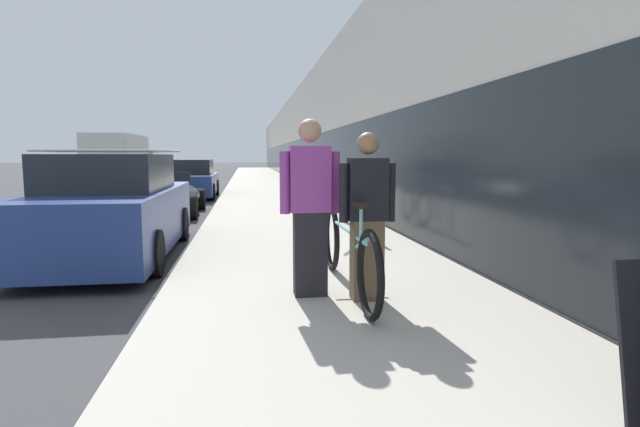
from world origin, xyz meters
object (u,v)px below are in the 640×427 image
person_rider (367,217)px  parked_sedan_curbside (113,210)px  moving_truck (120,159)px  parked_sedan_far (190,180)px  bike_rack_hoop (366,207)px  vintage_roadster_curbside (164,196)px  person_bystander (310,208)px  cruiser_bike_nearest (348,205)px  tandem_bicycle (347,251)px

person_rider → parked_sedan_curbside: person_rider is taller
person_rider → moving_truck: size_ratio=0.21×
parked_sedan_far → moving_truck: 12.16m
bike_rack_hoop → vintage_roadster_curbside: (-4.13, 5.06, -0.17)m
person_bystander → cruiser_bike_nearest: person_bystander is taller
vintage_roadster_curbside → person_rider: bearing=-69.5°
tandem_bicycle → vintage_roadster_curbside: size_ratio=0.67×
bike_rack_hoop → person_rider: bearing=-103.5°
cruiser_bike_nearest → parked_sedan_far: size_ratio=0.43×
person_rider → vintage_roadster_curbside: (-3.25, 8.69, -0.46)m
parked_sedan_far → moving_truck: size_ratio=0.53×
vintage_roadster_curbside → moving_truck: size_ratio=0.53×
person_rider → cruiser_bike_nearest: 5.25m
parked_sedan_far → vintage_roadster_curbside: bearing=-90.9°
bike_rack_hoop → person_bystander: bearing=-112.3°
tandem_bicycle → person_bystander: (-0.40, -0.10, 0.46)m
bike_rack_hoop → vintage_roadster_curbside: bearing=129.2°
person_rider → vintage_roadster_curbside: bearing=110.5°
tandem_bicycle → person_rider: person_rider is taller
vintage_roadster_curbside → moving_truck: bearing=106.8°
person_bystander → vintage_roadster_curbside: (-2.73, 8.45, -0.53)m
parked_sedan_far → tandem_bicycle: bearing=-77.4°
person_bystander → parked_sedan_curbside: person_bystander is taller
bike_rack_hoop → cruiser_bike_nearest: (0.01, 1.54, -0.12)m
moving_truck → tandem_bicycle: bearing=-71.9°
vintage_roadster_curbside → moving_truck: moving_truck is taller
bike_rack_hoop → vintage_roadster_curbside: vintage_roadster_curbside is taller
bike_rack_hoop → moving_truck: 23.23m
bike_rack_hoop → tandem_bicycle: bearing=-106.8°
person_rider → parked_sedan_curbside: size_ratio=0.35×
tandem_bicycle → bike_rack_hoop: bearing=73.2°
person_rider → parked_sedan_curbside: 4.47m
parked_sedan_curbside → moving_truck: size_ratio=0.60×
tandem_bicycle → cruiser_bike_nearest: size_ratio=1.53×
tandem_bicycle → moving_truck: bearing=108.1°
bike_rack_hoop → parked_sedan_curbside: parked_sedan_curbside is taller
person_bystander → moving_truck: bearing=107.1°
person_bystander → vintage_roadster_curbside: person_bystander is taller
parked_sedan_curbside → tandem_bicycle: bearing=-43.5°
person_bystander → parked_sedan_curbside: bearing=131.5°
tandem_bicycle → person_bystander: size_ratio=1.53×
bike_rack_hoop → parked_sedan_far: (-4.04, 10.33, -0.01)m
vintage_roadster_curbside → moving_truck: (-4.92, 16.33, 0.87)m
person_rider → bike_rack_hoop: person_rider is taller
tandem_bicycle → parked_sedan_far: 13.97m
bike_rack_hoop → parked_sedan_curbside: bearing=-173.7°
parked_sedan_far → cruiser_bike_nearest: bearing=-65.3°
person_rider → parked_sedan_far: size_ratio=0.40×
bike_rack_hoop → vintage_roadster_curbside: 6.53m
parked_sedan_curbside → cruiser_bike_nearest: bearing=26.2°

